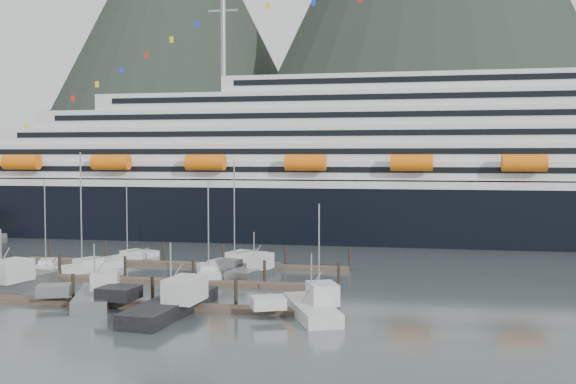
% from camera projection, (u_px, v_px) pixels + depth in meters
% --- Properties ---
extents(ground, '(1600.00, 1600.00, 0.00)m').
position_uv_depth(ground, '(174.00, 289.00, 79.15)').
color(ground, '#4B5759').
rests_on(ground, ground).
extents(mountains, '(870.00, 440.00, 420.00)m').
position_uv_depth(mountains, '(446.00, 1.00, 637.64)').
color(mountains, black).
rests_on(mountains, ground).
extents(cruise_ship, '(210.00, 30.40, 50.30)m').
position_uv_depth(cruise_ship, '(429.00, 175.00, 126.68)').
color(cruise_ship, black).
rests_on(cruise_ship, ground).
extents(dock_near, '(48.18, 2.28, 3.20)m').
position_uv_depth(dock_near, '(95.00, 302.00, 70.32)').
color(dock_near, '#4E3E32').
rests_on(dock_near, ground).
extents(dock_mid, '(48.18, 2.28, 3.20)m').
position_uv_depth(dock_mid, '(145.00, 280.00, 83.06)').
color(dock_mid, '#4E3E32').
rests_on(dock_mid, ground).
extents(dock_far, '(48.18, 2.28, 3.20)m').
position_uv_depth(dock_far, '(181.00, 263.00, 95.81)').
color(dock_far, '#4E3E32').
rests_on(dock_far, ground).
extents(sailboat_a, '(7.20, 10.36, 16.65)m').
position_uv_depth(sailboat_a, '(88.00, 267.00, 91.48)').
color(sailboat_a, '#BDBDBD').
rests_on(sailboat_a, ground).
extents(sailboat_b, '(5.96, 9.59, 12.85)m').
position_uv_depth(sailboat_b, '(47.00, 267.00, 92.25)').
color(sailboat_b, '#BDBDBD').
rests_on(sailboat_b, ground).
extents(sailboat_c, '(6.12, 10.58, 13.07)m').
position_uv_depth(sailboat_c, '(208.00, 274.00, 86.75)').
color(sailboat_c, '#BDBDBD').
rests_on(sailboat_c, ground).
extents(sailboat_e, '(5.59, 9.72, 12.00)m').
position_uv_depth(sailboat_e, '(132.00, 257.00, 101.43)').
color(sailboat_e, '#BDBDBD').
rests_on(sailboat_e, ground).
extents(sailboat_g, '(6.57, 12.00, 15.66)m').
position_uv_depth(sailboat_g, '(239.00, 260.00, 98.25)').
color(sailboat_g, '#BDBDBD').
rests_on(sailboat_g, ground).
extents(sailboat_h, '(3.12, 8.99, 11.07)m').
position_uv_depth(sailboat_h, '(320.00, 300.00, 71.06)').
color(sailboat_h, '#BDBDBD').
rests_on(sailboat_h, ground).
extents(trawler_a, '(11.01, 14.97, 7.99)m').
position_uv_depth(trawler_a, '(0.00, 283.00, 77.15)').
color(trawler_a, gray).
rests_on(trawler_a, ground).
extents(trawler_b, '(9.36, 11.34, 7.01)m').
position_uv_depth(trawler_b, '(94.00, 295.00, 70.87)').
color(trawler_b, gray).
rests_on(trawler_b, ground).
extents(trawler_c, '(10.96, 15.47, 7.79)m').
position_uv_depth(trawler_c, '(169.00, 304.00, 66.51)').
color(trawler_c, black).
rests_on(trawler_c, ground).
extents(trawler_d, '(9.63, 11.65, 6.67)m').
position_uv_depth(trawler_d, '(310.00, 307.00, 65.52)').
color(trawler_d, '#BDBDBD').
rests_on(trawler_d, ground).
extents(trawler_e, '(8.07, 10.26, 6.32)m').
position_uv_depth(trawler_e, '(253.00, 270.00, 87.36)').
color(trawler_e, gray).
rests_on(trawler_e, ground).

